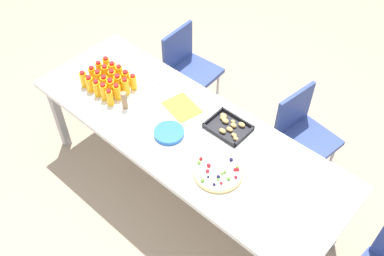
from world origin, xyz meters
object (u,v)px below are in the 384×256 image
(cardboard_tube, at_px, (124,100))
(juice_bottle_15, at_px, (107,65))
(juice_bottle_0, at_px, (84,79))
(juice_bottle_16, at_px, (113,70))
(juice_bottle_6, at_px, (99,78))
(snack_tray, at_px, (228,127))
(napkin_stack, at_px, (169,82))
(juice_bottle_14, at_px, (126,86))
(juice_bottle_7, at_px, (105,84))
(chair_far_left, at_px, (188,65))
(juice_bottle_8, at_px, (111,87))
(juice_bottle_18, at_px, (126,78))
(paper_folder, at_px, (182,107))
(juice_bottle_10, at_px, (99,69))
(juice_bottle_4, at_px, (110,98))
(juice_bottle_13, at_px, (118,83))
(juice_bottle_17, at_px, (120,73))
(juice_bottle_5, at_px, (93,74))
(juice_bottle_19, at_px, (133,82))
(juice_bottle_11, at_px, (106,73))
(fruit_pizza, at_px, (218,172))
(juice_bottle_12, at_px, (113,78))
(juice_bottle_1, at_px, (90,84))
(party_table, at_px, (185,135))
(juice_bottle_2, at_px, (97,88))
(chair_far_right, at_px, (302,132))
(plate_stack, at_px, (169,133))

(cardboard_tube, bearing_deg, juice_bottle_15, 155.97)
(juice_bottle_0, relative_size, juice_bottle_16, 1.05)
(juice_bottle_6, distance_m, snack_tray, 1.08)
(napkin_stack, bearing_deg, juice_bottle_15, -153.05)
(juice_bottle_14, bearing_deg, napkin_stack, 62.11)
(juice_bottle_7, bearing_deg, chair_far_left, 85.12)
(juice_bottle_8, height_order, juice_bottle_18, juice_bottle_8)
(paper_folder, bearing_deg, juice_bottle_10, -166.79)
(juice_bottle_4, bearing_deg, juice_bottle_13, 116.56)
(juice_bottle_17, height_order, cardboard_tube, cardboard_tube)
(juice_bottle_5, height_order, juice_bottle_19, juice_bottle_5)
(chair_far_left, xyz_separation_m, juice_bottle_17, (-0.08, -0.70, 0.31))
(snack_tray, bearing_deg, napkin_stack, 173.84)
(chair_far_left, distance_m, cardboard_tube, 0.95)
(juice_bottle_8, xyz_separation_m, juice_bottle_19, (0.08, 0.15, -0.01))
(juice_bottle_11, relative_size, snack_tray, 0.49)
(fruit_pizza, distance_m, snack_tray, 0.41)
(paper_folder, bearing_deg, juice_bottle_12, -163.97)
(juice_bottle_15, bearing_deg, juice_bottle_10, -90.91)
(fruit_pizza, relative_size, paper_folder, 1.25)
(juice_bottle_7, relative_size, paper_folder, 0.54)
(juice_bottle_4, bearing_deg, juice_bottle_15, 142.72)
(juice_bottle_0, bearing_deg, juice_bottle_1, -1.21)
(juice_bottle_14, height_order, snack_tray, juice_bottle_14)
(party_table, bearing_deg, juice_bottle_5, -173.88)
(juice_bottle_19, relative_size, snack_tray, 0.46)
(juice_bottle_2, relative_size, juice_bottle_17, 1.00)
(chair_far_right, distance_m, juice_bottle_8, 1.50)
(juice_bottle_10, bearing_deg, plate_stack, -5.86)
(party_table, xyz_separation_m, snack_tray, (0.22, 0.21, 0.07))
(fruit_pizza, relative_size, cardboard_tube, 2.28)
(juice_bottle_0, bearing_deg, cardboard_tube, 6.52)
(party_table, bearing_deg, cardboard_tube, -164.47)
(juice_bottle_6, xyz_separation_m, juice_bottle_18, (0.16, 0.14, -0.00))
(party_table, relative_size, juice_bottle_18, 18.29)
(juice_bottle_16, distance_m, paper_folder, 0.65)
(juice_bottle_2, height_order, juice_bottle_6, juice_bottle_2)
(juice_bottle_2, relative_size, juice_bottle_18, 1.06)
(juice_bottle_1, distance_m, juice_bottle_11, 0.16)
(juice_bottle_4, relative_size, cardboard_tube, 0.97)
(cardboard_tube, height_order, paper_folder, cardboard_tube)
(juice_bottle_6, relative_size, snack_tray, 0.47)
(juice_bottle_7, height_order, juice_bottle_11, juice_bottle_11)
(juice_bottle_4, xyz_separation_m, napkin_stack, (0.16, 0.46, -0.06))
(fruit_pizza, height_order, plate_stack, fruit_pizza)
(juice_bottle_2, height_order, juice_bottle_14, juice_bottle_14)
(juice_bottle_1, xyz_separation_m, juice_bottle_7, (0.08, 0.08, 0.00))
(juice_bottle_5, distance_m, cardboard_tube, 0.41)
(juice_bottle_6, xyz_separation_m, napkin_stack, (0.39, 0.38, -0.06))
(juice_bottle_5, bearing_deg, snack_tray, 15.67)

